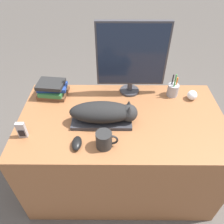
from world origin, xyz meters
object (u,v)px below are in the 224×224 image
monitor (132,57)px  coffee_mug (104,140)px  keyboard (102,121)px  book_stack (53,89)px  pen_cup (173,90)px  phone (22,130)px  computer_mouse (77,143)px  baseball (192,95)px  cat (106,112)px

monitor → coffee_mug: size_ratio=4.12×
keyboard → book_stack: size_ratio=1.75×
pen_cup → phone: pen_cup is taller
computer_mouse → coffee_mug: 0.16m
monitor → coffee_mug: monitor is taller
baseball → pen_cup: bearing=160.3°
cat → pen_cup: (0.48, 0.29, -0.04)m
phone → computer_mouse: bearing=-12.1°
cat → book_stack: bearing=144.1°
pen_cup → book_stack: size_ratio=0.86×
cat → book_stack: size_ratio=1.94×
pen_cup → baseball: pen_cup is taller
coffee_mug → baseball: 0.76m
cat → computer_mouse: bearing=-129.6°
monitor → pen_cup: (0.31, -0.04, -0.24)m
cat → phone: (-0.49, -0.13, -0.03)m
computer_mouse → monitor: bearing=57.9°
keyboard → coffee_mug: (0.02, -0.20, 0.04)m
monitor → computer_mouse: monitor is taller
coffee_mug → monitor: bearing=71.9°
coffee_mug → cat: bearing=89.0°
cat → monitor: monitor is taller
keyboard → cat: cat is taller
cat → monitor: size_ratio=0.81×
keyboard → baseball: bearing=20.9°
computer_mouse → book_stack: book_stack is taller
phone → book_stack: 0.42m
coffee_mug → baseball: size_ratio=1.85×
cat → computer_mouse: 0.26m
cat → phone: 0.51m
keyboard → book_stack: bearing=142.2°
coffee_mug → computer_mouse: bearing=179.6°
monitor → baseball: (0.44, -0.09, -0.26)m
phone → book_stack: book_stack is taller
pen_cup → phone: 1.06m
phone → monitor: bearing=34.6°
computer_mouse → keyboard: bearing=55.5°
cat → monitor: bearing=63.0°
cat → pen_cup: 0.56m
computer_mouse → pen_cup: bearing=37.1°
baseball → book_stack: size_ratio=0.32×
book_stack → cat: bearing=-35.9°
baseball → monitor: bearing=168.9°
keyboard → coffee_mug: size_ratio=2.99×
coffee_mug → phone: size_ratio=1.18×
computer_mouse → pen_cup: 0.81m
monitor → pen_cup: 0.40m
pen_cup → baseball: (0.13, -0.05, -0.01)m
keyboard → monitor: bearing=59.3°
keyboard → computer_mouse: computer_mouse is taller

